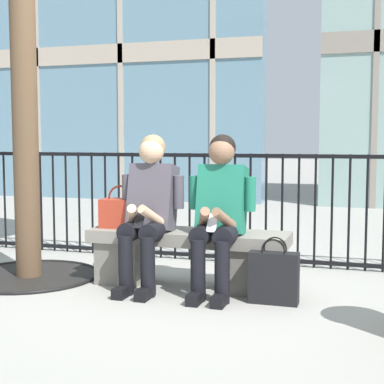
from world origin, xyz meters
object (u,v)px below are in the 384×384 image
(seated_person_with_phone, at_px, (149,206))
(seated_person_companion, at_px, (219,209))
(shopping_bag, at_px, (274,277))
(stone_bench, at_px, (188,253))
(handbag_on_bench, at_px, (121,213))

(seated_person_with_phone, bearing_deg, seated_person_companion, 0.00)
(seated_person_companion, height_order, shopping_bag, seated_person_companion)
(seated_person_with_phone, height_order, seated_person_companion, same)
(stone_bench, relative_size, shopping_bag, 3.36)
(seated_person_companion, bearing_deg, stone_bench, 155.75)
(seated_person_with_phone, bearing_deg, shopping_bag, -8.13)
(seated_person_with_phone, height_order, shopping_bag, seated_person_with_phone)
(seated_person_companion, bearing_deg, shopping_bag, -18.09)
(seated_person_companion, relative_size, handbag_on_bench, 3.45)
(seated_person_with_phone, relative_size, shopping_bag, 2.55)
(handbag_on_bench, distance_m, shopping_bag, 1.39)
(stone_bench, distance_m, seated_person_with_phone, 0.49)
(stone_bench, relative_size, seated_person_companion, 1.32)
(stone_bench, relative_size, seated_person_with_phone, 1.32)
(seated_person_with_phone, xyz_separation_m, shopping_bag, (1.02, -0.15, -0.46))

